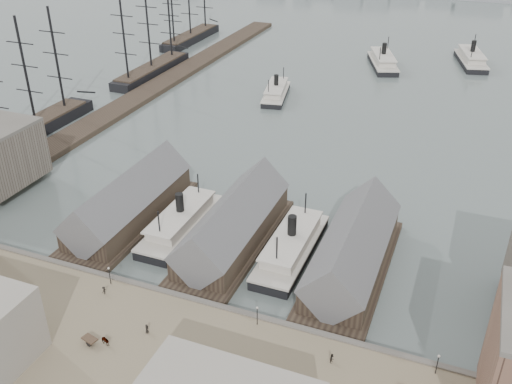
% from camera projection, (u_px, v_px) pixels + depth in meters
% --- Properties ---
extents(ground, '(900.00, 900.00, 0.00)m').
position_uv_depth(ground, '(199.00, 289.00, 110.29)').
color(ground, '#515D5C').
rests_on(ground, ground).
extents(quay, '(180.00, 30.00, 2.00)m').
position_uv_depth(quay, '(143.00, 356.00, 93.59)').
color(quay, '#786950').
rests_on(quay, ground).
extents(seawall, '(180.00, 1.20, 2.30)m').
position_uv_depth(seawall, '(186.00, 301.00, 105.51)').
color(seawall, '#59544C').
rests_on(seawall, ground).
extents(west_wharf, '(10.00, 220.00, 1.60)m').
position_uv_depth(west_wharf, '(157.00, 87.00, 212.98)').
color(west_wharf, '#2D231C').
rests_on(west_wharf, ground).
extents(ferry_shed_west, '(14.00, 42.00, 12.60)m').
position_uv_depth(ferry_shed_west, '(129.00, 203.00, 130.13)').
color(ferry_shed_west, '#2D231C').
rests_on(ferry_shed_west, ground).
extents(ferry_shed_center, '(14.00, 42.00, 12.60)m').
position_uv_depth(ferry_shed_center, '(233.00, 225.00, 121.71)').
color(ferry_shed_center, '#2D231C').
rests_on(ferry_shed_center, ground).
extents(ferry_shed_east, '(14.00, 42.00, 12.60)m').
position_uv_depth(ferry_shed_east, '(353.00, 251.00, 113.29)').
color(ferry_shed_east, '#2D231C').
rests_on(ferry_shed_east, ground).
extents(lamp_post_near_w, '(0.44, 0.44, 3.92)m').
position_uv_depth(lamp_post_near_w, '(109.00, 273.00, 107.17)').
color(lamp_post_near_w, black).
rests_on(lamp_post_near_w, quay).
extents(lamp_post_near_e, '(0.44, 0.44, 3.92)m').
position_uv_depth(lamp_post_near_e, '(257.00, 312.00, 97.46)').
color(lamp_post_near_e, black).
rests_on(lamp_post_near_e, quay).
extents(lamp_post_far_e, '(0.44, 0.44, 3.92)m').
position_uv_depth(lamp_post_far_e, '(438.00, 361.00, 87.74)').
color(lamp_post_far_e, black).
rests_on(lamp_post_far_e, quay).
extents(ferry_docked_west, '(8.35, 27.85, 9.95)m').
position_uv_depth(ferry_docked_west, '(181.00, 221.00, 127.41)').
color(ferry_docked_west, black).
rests_on(ferry_docked_west, ground).
extents(ferry_docked_east, '(8.53, 28.44, 10.16)m').
position_uv_depth(ferry_docked_east, '(291.00, 246.00, 119.01)').
color(ferry_docked_east, black).
rests_on(ferry_docked_east, ground).
extents(ferry_open_near, '(12.25, 25.69, 8.82)m').
position_uv_depth(ferry_open_near, '(276.00, 92.00, 204.09)').
color(ferry_open_near, black).
rests_on(ferry_open_near, ground).
extents(ferry_open_mid, '(18.28, 30.44, 10.43)m').
position_uv_depth(ferry_open_mid, '(383.00, 61.00, 236.45)').
color(ferry_open_mid, black).
rests_on(ferry_open_mid, ground).
extents(ferry_open_far, '(16.19, 30.97, 10.60)m').
position_uv_depth(ferry_open_far, '(471.00, 59.00, 239.38)').
color(ferry_open_far, black).
rests_on(ferry_open_far, ground).
extents(sailing_ship_near, '(8.66, 59.69, 35.62)m').
position_uv_depth(sailing_ship_near, '(20.00, 133.00, 170.15)').
color(sailing_ship_near, black).
rests_on(sailing_ship_near, ground).
extents(sailing_ship_mid, '(8.19, 47.31, 33.66)m').
position_uv_depth(sailing_ship_mid, '(152.00, 69.00, 226.95)').
color(sailing_ship_mid, black).
rests_on(sailing_ship_mid, ground).
extents(sailing_ship_far, '(8.25, 45.83, 33.91)m').
position_uv_depth(sailing_ship_far, '(191.00, 36.00, 272.67)').
color(sailing_ship_far, black).
rests_on(sailing_ship_far, ground).
extents(horse_cart_center, '(5.06, 2.36, 1.71)m').
position_uv_depth(horse_cart_center, '(101.00, 341.00, 94.12)').
color(horse_cart_center, black).
rests_on(horse_cart_center, quay).
extents(horse_cart_right, '(4.76, 2.11, 1.66)m').
position_uv_depth(horse_cart_right, '(213.00, 372.00, 88.19)').
color(horse_cart_right, black).
rests_on(horse_cart_right, quay).
extents(pedestrian_2, '(0.62, 1.05, 1.61)m').
position_uv_depth(pedestrian_2, '(104.00, 290.00, 105.59)').
color(pedestrian_2, black).
rests_on(pedestrian_2, quay).
extents(pedestrian_3, '(1.03, 1.08, 1.80)m').
position_uv_depth(pedestrian_3, '(39.00, 320.00, 98.31)').
color(pedestrian_3, black).
rests_on(pedestrian_3, quay).
extents(pedestrian_4, '(0.76, 0.96, 1.71)m').
position_uv_depth(pedestrian_4, '(147.00, 329.00, 96.60)').
color(pedestrian_4, black).
rests_on(pedestrian_4, quay).
extents(pedestrian_5, '(0.71, 0.76, 1.70)m').
position_uv_depth(pedestrian_5, '(222.00, 383.00, 86.30)').
color(pedestrian_5, black).
rests_on(pedestrian_5, quay).
extents(pedestrian_6, '(0.81, 0.95, 1.72)m').
position_uv_depth(pedestrian_6, '(332.00, 358.00, 90.73)').
color(pedestrian_6, black).
rests_on(pedestrian_6, quay).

